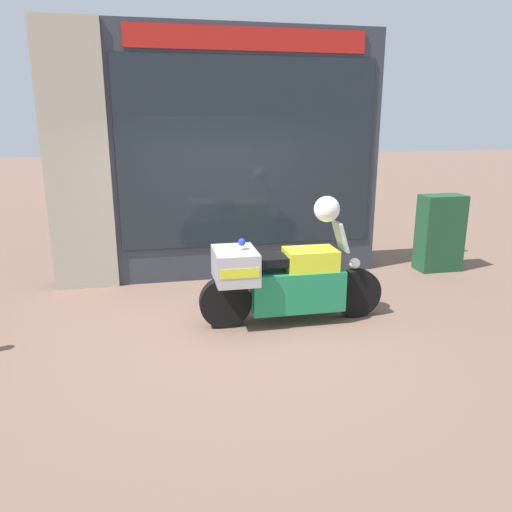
{
  "coord_description": "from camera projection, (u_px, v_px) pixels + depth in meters",
  "views": [
    {
      "loc": [
        -1.07,
        -5.73,
        2.47
      ],
      "look_at": [
        0.23,
        0.41,
        0.74
      ],
      "focal_mm": 35.0,
      "sensor_mm": 36.0,
      "label": 1
    }
  ],
  "objects": [
    {
      "name": "white_helmet",
      "position": [
        327.0,
        209.0,
        6.0
      ],
      "size": [
        0.31,
        0.31,
        0.31
      ],
      "primitive_type": "sphere",
      "color": "white",
      "rests_on": "paramedic_motorcycle"
    },
    {
      "name": "ground_plane",
      "position": [
        245.0,
        322.0,
        6.27
      ],
      "size": [
        60.0,
        60.0,
        0.0
      ],
      "primitive_type": "plane",
      "color": "#7A5B4C"
    },
    {
      "name": "shop_building",
      "position": [
        194.0,
        157.0,
        7.57
      ],
      "size": [
        5.06,
        0.55,
        3.8
      ],
      "color": "#333842",
      "rests_on": "ground"
    },
    {
      "name": "utility_cabinet",
      "position": [
        440.0,
        233.0,
        8.29
      ],
      "size": [
        0.71,
        0.41,
        1.27
      ],
      "primitive_type": "cube",
      "color": "#1E4C2D",
      "rests_on": "ground"
    },
    {
      "name": "paramedic_motorcycle",
      "position": [
        282.0,
        280.0,
        6.13
      ],
      "size": [
        2.32,
        0.69,
        1.26
      ],
      "rotation": [
        0.0,
        0.0,
        -0.01
      ],
      "color": "black",
      "rests_on": "ground"
    },
    {
      "name": "window_display",
      "position": [
        244.0,
        244.0,
        8.13
      ],
      "size": [
        3.69,
        0.3,
        2.07
      ],
      "color": "slate",
      "rests_on": "ground"
    }
  ]
}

